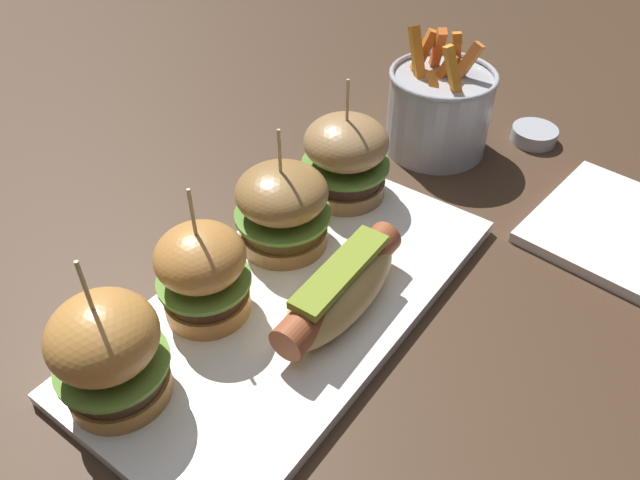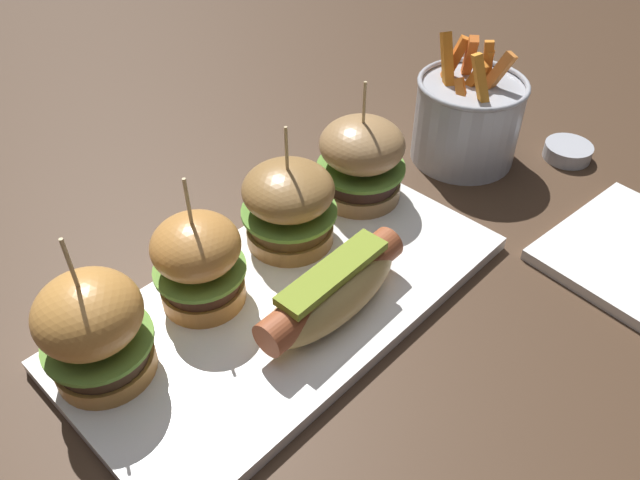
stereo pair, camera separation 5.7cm
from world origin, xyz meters
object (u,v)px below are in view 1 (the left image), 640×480
object	(u,v)px
sauce_ramekin	(534,134)
slider_far_left	(108,352)
platter_main	(294,302)
fries_bucket	(439,109)
side_plate	(628,233)
slider_center_right	(282,207)
hot_dog	(340,289)
slider_center_left	(203,273)
slider_far_right	(346,157)

from	to	relation	value
sauce_ramekin	slider_far_left	bearing A→B (deg)	168.48
platter_main	fries_bucket	size ratio (longest dim) A/B	2.78
platter_main	slider_far_left	size ratio (longest dim) A/B	2.94
slider_far_left	side_plate	xyz separation A→B (m)	(0.45, -0.27, -0.06)
platter_main	sauce_ramekin	bearing A→B (deg)	-9.75
slider_center_right	side_plate	xyz separation A→B (m)	(0.23, -0.28, -0.05)
platter_main	side_plate	bearing A→B (deg)	-37.85
hot_dog	slider_center_left	world-z (taller)	slider_center_left
slider_center_left	slider_far_right	size ratio (longest dim) A/B	0.98
fries_bucket	sauce_ramekin	size ratio (longest dim) A/B	2.62
slider_far_left	side_plate	world-z (taller)	slider_far_left
slider_far_left	fries_bucket	xyz separation A→B (m)	(0.48, -0.02, -0.01)
fries_bucket	sauce_ramekin	xyz separation A→B (m)	(0.09, -0.10, -0.04)
slider_far_left	slider_center_left	bearing A→B (deg)	3.27
platter_main	hot_dog	size ratio (longest dim) A/B	2.54
hot_dog	platter_main	bearing A→B (deg)	107.07
fries_bucket	slider_center_left	bearing A→B (deg)	175.96
platter_main	slider_far_right	world-z (taller)	slider_far_right
fries_bucket	side_plate	bearing A→B (deg)	-97.93
side_plate	slider_center_right	bearing A→B (deg)	129.77
slider_far_left	sauce_ramekin	distance (m)	0.59
platter_main	side_plate	distance (m)	0.36
hot_dog	slider_far_right	size ratio (longest dim) A/B	1.20
slider_far_left	slider_far_right	size ratio (longest dim) A/B	1.04
slider_center_left	side_plate	size ratio (longest dim) A/B	0.75
sauce_ramekin	slider_center_right	bearing A→B (deg)	160.50
side_plate	slider_far_left	bearing A→B (deg)	149.09
slider_center_left	slider_center_right	distance (m)	0.11
platter_main	slider_center_left	xyz separation A→B (m)	(-0.06, 0.05, 0.05)
slider_center_right	slider_far_right	bearing A→B (deg)	-1.43
sauce_ramekin	side_plate	bearing A→B (deg)	-128.98
slider_far_right	hot_dog	bearing A→B (deg)	-146.97
platter_main	fries_bucket	xyz separation A→B (m)	(0.32, 0.03, 0.05)
platter_main	slider_far_right	distance (m)	0.18
slider_center_left	slider_far_right	xyz separation A→B (m)	(0.22, 0.00, 0.00)
side_plate	fries_bucket	bearing A→B (deg)	82.07
slider_center_right	sauce_ramekin	bearing A→B (deg)	-19.50
fries_bucket	side_plate	size ratio (longest dim) A/B	0.84
fries_bucket	slider_center_right	bearing A→B (deg)	173.67
fries_bucket	slider_far_right	bearing A→B (deg)	170.53
fries_bucket	platter_main	bearing A→B (deg)	-175.44
hot_dog	slider_center_left	xyz separation A→B (m)	(-0.07, 0.10, 0.02)
platter_main	slider_far_right	xyz separation A→B (m)	(0.16, 0.05, 0.05)
platter_main	side_plate	size ratio (longest dim) A/B	2.34
slider_center_left	fries_bucket	distance (m)	0.38
slider_far_left	slider_center_right	distance (m)	0.22
slider_far_left	fries_bucket	bearing A→B (deg)	-2.45
slider_center_right	fries_bucket	size ratio (longest dim) A/B	0.87
side_plate	slider_far_right	bearing A→B (deg)	114.70
hot_dog	slider_center_left	bearing A→B (deg)	126.43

